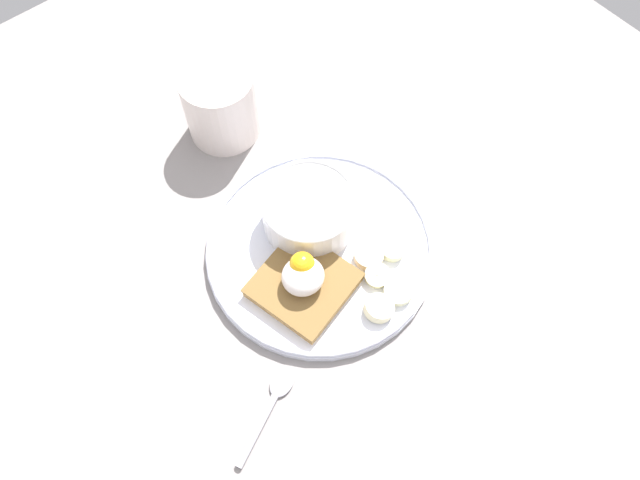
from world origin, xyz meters
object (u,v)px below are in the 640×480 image
at_px(poached_egg, 303,273).
at_px(banana_slice_inner, 380,307).
at_px(oatmeal_bowl, 309,210).
at_px(toast_slice, 303,284).
at_px(coffee_mug, 220,103).
at_px(spoon, 271,403).
at_px(banana_slice_left, 369,256).
at_px(banana_slice_back, 398,291).
at_px(banana_slice_right, 393,250).
at_px(banana_slice_front, 377,276).

relative_size(poached_egg, banana_slice_inner, 1.28).
height_order(oatmeal_bowl, toast_slice, oatmeal_bowl).
distance_m(toast_slice, banana_slice_inner, 0.09).
height_order(oatmeal_bowl, coffee_mug, coffee_mug).
xyz_separation_m(oatmeal_bowl, toast_slice, (-0.06, -0.06, -0.02)).
bearing_deg(toast_slice, spoon, -143.85).
bearing_deg(oatmeal_bowl, banana_slice_left, -74.73).
height_order(toast_slice, poached_egg, poached_egg).
bearing_deg(coffee_mug, banana_slice_back, -88.23).
distance_m(banana_slice_back, banana_slice_right, 0.05).
bearing_deg(banana_slice_left, poached_egg, 164.81).
height_order(banana_slice_front, spoon, banana_slice_front).
bearing_deg(spoon, banana_slice_front, 10.70).
distance_m(banana_slice_right, spoon, 0.23).
relative_size(poached_egg, banana_slice_back, 1.19).
bearing_deg(banana_slice_inner, oatmeal_bowl, 85.33).
bearing_deg(oatmeal_bowl, banana_slice_inner, -94.67).
xyz_separation_m(banana_slice_left, banana_slice_back, (-0.00, -0.06, -0.00)).
relative_size(toast_slice, poached_egg, 2.50).
bearing_deg(toast_slice, banana_slice_front, -31.90).
bearing_deg(banana_slice_right, poached_egg, 162.31).
xyz_separation_m(poached_egg, banana_slice_right, (0.11, -0.03, -0.03)).
distance_m(poached_egg, banana_slice_front, 0.09).
xyz_separation_m(toast_slice, banana_slice_left, (0.08, -0.02, -0.00)).
bearing_deg(banana_slice_back, toast_slice, 136.24).
height_order(toast_slice, banana_slice_inner, same).
relative_size(poached_egg, coffee_mug, 0.39).
height_order(oatmeal_bowl, spoon, oatmeal_bowl).
relative_size(oatmeal_bowl, poached_egg, 2.32).
bearing_deg(banana_slice_inner, coffee_mug, 86.55).
height_order(poached_egg, coffee_mug, coffee_mug).
bearing_deg(oatmeal_bowl, banana_slice_right, -62.63).
bearing_deg(spoon, toast_slice, 36.15).
height_order(poached_egg, banana_slice_inner, poached_egg).
height_order(banana_slice_right, banana_slice_inner, banana_slice_inner).
height_order(poached_egg, banana_slice_front, poached_egg).
bearing_deg(poached_egg, banana_slice_inner, -59.05).
relative_size(banana_slice_left, spoon, 0.37).
bearing_deg(coffee_mug, banana_slice_front, -89.15).
xyz_separation_m(banana_slice_inner, coffee_mug, (0.02, 0.33, 0.03)).
relative_size(banana_slice_right, coffee_mug, 0.32).
distance_m(oatmeal_bowl, banana_slice_front, 0.11).
bearing_deg(banana_slice_right, spoon, -167.76).
height_order(toast_slice, banana_slice_right, same).
height_order(toast_slice, banana_slice_front, same).
distance_m(toast_slice, banana_slice_left, 0.09).
distance_m(poached_egg, spoon, 0.14).
relative_size(banana_slice_front, coffee_mug, 0.34).
relative_size(banana_slice_inner, coffee_mug, 0.30).
relative_size(oatmeal_bowl, banana_slice_inner, 2.97).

